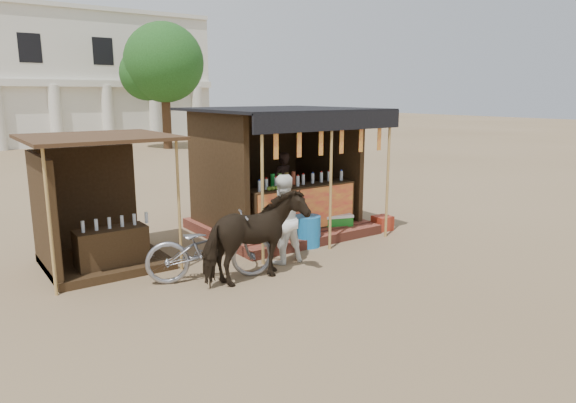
% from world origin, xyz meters
% --- Properties ---
extents(ground, '(120.00, 120.00, 0.00)m').
position_xyz_m(ground, '(0.00, 0.00, 0.00)').
color(ground, '#846B4C').
rests_on(ground, ground).
extents(main_stall, '(3.60, 3.61, 2.78)m').
position_xyz_m(main_stall, '(1.01, 3.36, 1.02)').
color(main_stall, brown).
rests_on(main_stall, ground).
extents(secondary_stall, '(2.40, 2.40, 2.38)m').
position_xyz_m(secondary_stall, '(-3.17, 3.24, 0.85)').
color(secondary_stall, '#362413').
rests_on(secondary_stall, ground).
extents(cow, '(1.84, 0.93, 1.51)m').
position_xyz_m(cow, '(-1.19, 0.86, 0.76)').
color(cow, black).
rests_on(cow, ground).
extents(motorbike, '(2.26, 1.42, 1.12)m').
position_xyz_m(motorbike, '(-1.76, 1.38, 0.56)').
color(motorbike, gray).
rests_on(motorbike, ground).
extents(bystander, '(0.84, 0.68, 1.66)m').
position_xyz_m(bystander, '(-0.26, 1.43, 0.83)').
color(bystander, white).
rests_on(bystander, ground).
extents(blue_barrel, '(0.73, 0.73, 0.63)m').
position_xyz_m(blue_barrel, '(0.77, 2.00, 0.32)').
color(blue_barrel, '#1870B6').
rests_on(blue_barrel, ground).
extents(red_crate, '(0.41, 0.40, 0.33)m').
position_xyz_m(red_crate, '(2.96, 2.00, 0.16)').
color(red_crate, maroon).
rests_on(red_crate, ground).
extents(cooler, '(0.75, 0.62, 0.46)m').
position_xyz_m(cooler, '(1.88, 2.36, 0.23)').
color(cooler, '#1B7D20').
rests_on(cooler, ground).
extents(tree, '(4.50, 4.40, 7.00)m').
position_xyz_m(tree, '(5.81, 22.14, 4.63)').
color(tree, '#382314').
rests_on(tree, ground).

